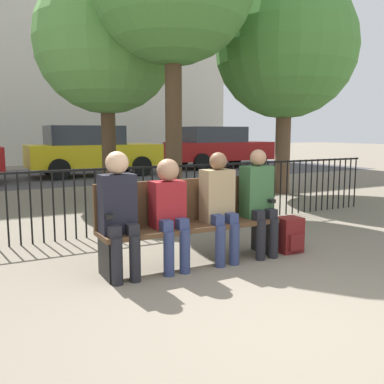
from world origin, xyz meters
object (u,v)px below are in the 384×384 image
(seated_person_3, at_px, (259,197))
(parked_car_1, at_px, (218,146))
(seated_person_0, at_px, (119,208))
(seated_person_1, at_px, (169,207))
(tree_1, at_px, (286,48))
(park_bench, at_px, (188,218))
(tree_2, at_px, (106,43))
(parked_car_2, at_px, (92,150))
(backpack, at_px, (289,235))
(seated_person_2, at_px, (219,202))

(seated_person_3, relative_size, parked_car_1, 0.29)
(seated_person_0, relative_size, parked_car_1, 0.30)
(seated_person_0, relative_size, seated_person_1, 1.08)
(seated_person_3, height_order, tree_1, tree_1)
(park_bench, relative_size, seated_person_1, 1.74)
(tree_2, bearing_deg, parked_car_2, 79.67)
(seated_person_0, bearing_deg, backpack, -2.09)
(parked_car_1, bearing_deg, tree_2, -138.60)
(seated_person_3, xyz_separation_m, tree_1, (3.58, 3.86, 2.62))
(seated_person_2, distance_m, parked_car_1, 12.49)
(seated_person_2, xyz_separation_m, seated_person_3, (0.54, 0.00, 0.01))
(seated_person_3, height_order, backpack, seated_person_3)
(tree_1, xyz_separation_m, tree_2, (-3.72, 1.40, 0.01))
(tree_1, bearing_deg, seated_person_0, -143.69)
(park_bench, height_order, seated_person_0, seated_person_0)
(seated_person_1, bearing_deg, seated_person_2, 0.26)
(seated_person_0, relative_size, backpack, 2.97)
(seated_person_1, xyz_separation_m, tree_1, (4.72, 3.87, 2.64))
(tree_2, relative_size, parked_car_2, 1.16)
(seated_person_0, bearing_deg, seated_person_3, -0.03)
(backpack, distance_m, parked_car_2, 10.01)
(seated_person_1, bearing_deg, parked_car_1, 56.30)
(seated_person_2, xyz_separation_m, backpack, (0.95, -0.07, -0.47))
(backpack, xyz_separation_m, tree_2, (-0.56, 5.34, 3.11))
(seated_person_1, bearing_deg, tree_2, 79.29)
(seated_person_2, distance_m, seated_person_3, 0.54)
(seated_person_2, height_order, backpack, seated_person_2)
(backpack, xyz_separation_m, tree_1, (3.16, 3.94, 3.09))
(tree_2, bearing_deg, backpack, -84.05)
(seated_person_0, height_order, parked_car_1, parked_car_1)
(tree_2, xyz_separation_m, parked_car_2, (0.85, 4.64, -2.47))
(backpack, height_order, parked_car_1, parked_car_1)
(seated_person_3, bearing_deg, parked_car_1, 60.74)
(seated_person_0, distance_m, seated_person_2, 1.14)
(park_bench, xyz_separation_m, seated_person_0, (-0.83, -0.13, 0.21))
(park_bench, distance_m, tree_1, 6.43)
(seated_person_2, height_order, tree_2, tree_2)
(seated_person_0, xyz_separation_m, seated_person_1, (0.54, -0.00, -0.04))
(parked_car_2, bearing_deg, tree_1, -64.57)
(tree_2, distance_m, parked_car_1, 8.52)
(parked_car_2, bearing_deg, backpack, -91.66)
(park_bench, height_order, backpack, park_bench)
(tree_1, height_order, tree_2, tree_1)
(seated_person_2, distance_m, tree_1, 6.23)
(seated_person_2, height_order, tree_1, tree_1)
(seated_person_0, height_order, seated_person_1, seated_person_0)
(seated_person_1, distance_m, parked_car_2, 10.09)
(seated_person_3, height_order, parked_car_1, parked_car_1)
(seated_person_3, xyz_separation_m, parked_car_1, (5.97, 10.66, 0.16))
(park_bench, relative_size, parked_car_1, 0.48)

